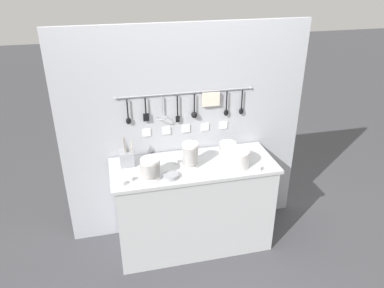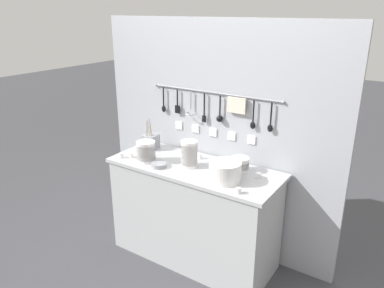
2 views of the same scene
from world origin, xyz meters
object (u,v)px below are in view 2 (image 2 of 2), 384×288
bowl_stack_nested_right (240,164)px  cup_back_right (131,155)px  bowl_stack_tall_left (146,152)px  plate_stack (225,172)px  cup_centre (258,176)px  cup_by_caddy (200,156)px  cup_front_left (183,158)px  cutlery_caddy (151,141)px  bowl_stack_wide_centre (189,154)px  cup_mid_row (121,155)px  cup_back_left (238,191)px  steel_mixing_bowl (159,165)px

bowl_stack_nested_right → cup_back_right: bearing=-163.7°
bowl_stack_tall_left → plate_stack: (0.72, 0.03, -0.01)m
cup_centre → cup_by_caddy: 0.58m
cup_front_left → cutlery_caddy: bearing=169.2°
cutlery_caddy → bowl_stack_tall_left: bearing=-57.5°
bowl_stack_wide_centre → cup_mid_row: bowl_stack_wide_centre is taller
cup_front_left → cup_centre: bearing=2.4°
bowl_stack_wide_centre → cup_centre: bearing=10.3°
plate_stack → cup_by_caddy: bearing=145.2°
cup_mid_row → cup_back_right: 0.08m
cup_by_caddy → cup_front_left: size_ratio=1.00×
cup_centre → cup_back_left: 0.30m
cup_mid_row → bowl_stack_nested_right: bearing=17.9°
cup_back_right → plate_stack: bearing=2.5°
bowl_stack_nested_right → cup_back_left: size_ratio=3.64×
plate_stack → bowl_stack_tall_left: bearing=-177.5°
steel_mixing_bowl → cup_back_left: bearing=-4.4°
bowl_stack_tall_left → cutlery_caddy: bearing=122.5°
plate_stack → cup_back_left: 0.22m
bowl_stack_wide_centre → cutlery_caddy: bearing=163.8°
cup_centre → cup_by_caddy: (-0.57, 0.09, 0.00)m
bowl_stack_nested_right → cup_front_left: bowl_stack_nested_right is taller
cup_by_caddy → cup_back_right: 0.59m
steel_mixing_bowl → cup_by_caddy: (0.18, 0.33, 0.00)m
cup_front_left → bowl_stack_nested_right: bearing=8.1°
bowl_stack_wide_centre → cup_by_caddy: size_ratio=5.39×
cutlery_caddy → bowl_stack_nested_right: bearing=-0.5°
cup_centre → bowl_stack_wide_centre: bearing=-169.7°
steel_mixing_bowl → cutlery_caddy: 0.44m
cutlery_caddy → cup_centre: bearing=-2.7°
plate_stack → cup_by_caddy: plate_stack is taller
cup_centre → cup_back_right: bearing=-168.4°
cup_centre → cup_mid_row: size_ratio=1.00×
bowl_stack_tall_left → cup_by_caddy: bowl_stack_tall_left is taller
plate_stack → cup_back_right: (-0.89, -0.04, -0.05)m
bowl_stack_wide_centre → steel_mixing_bowl: 0.26m
cup_back_left → steel_mixing_bowl: bearing=175.6°
bowl_stack_nested_right → cup_centre: (0.17, -0.04, -0.04)m
steel_mixing_bowl → cup_front_left: (0.08, 0.22, 0.00)m
cup_centre → cup_back_right: (-1.07, -0.22, 0.00)m
bowl_stack_nested_right → steel_mixing_bowl: 0.65m
cutlery_caddy → cup_front_left: bearing=-10.8°
bowl_stack_wide_centre → cup_centre: (0.55, 0.10, -0.09)m
cup_back_left → cup_mid_row: bearing=178.3°
cup_back_right → steel_mixing_bowl: bearing=-4.5°
cup_mid_row → cup_by_caddy: 0.67m
bowl_stack_tall_left → cup_mid_row: bowl_stack_tall_left is taller
bowl_stack_tall_left → steel_mixing_bowl: bearing=-11.7°
cup_centre → plate_stack: bearing=-135.3°
steel_mixing_bowl → cup_front_left: size_ratio=3.14×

